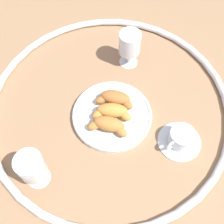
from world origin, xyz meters
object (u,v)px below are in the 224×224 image
object	(u,v)px
pastry_plate	(112,115)
juice_glass_right	(32,167)
croissant_large	(115,98)
croissant_extra	(108,125)
coffee_cup_near	(180,139)
juice_glass_left	(130,44)
croissant_small	(112,111)

from	to	relation	value
pastry_plate	juice_glass_right	world-z (taller)	juice_glass_right
croissant_large	croissant_extra	distance (m)	0.10
pastry_plate	coffee_cup_near	size ratio (longest dim) A/B	1.93
croissant_large	croissant_extra	size ratio (longest dim) A/B	0.99
croissant_large	juice_glass_right	bearing A→B (deg)	76.57
croissant_large	juice_glass_right	size ratio (longest dim) A/B	0.94
croissant_extra	croissant_large	bearing A→B (deg)	-73.75
croissant_extra	juice_glass_left	distance (m)	0.30
coffee_cup_near	juice_glass_right	size ratio (longest dim) A/B	0.97
croissant_small	juice_glass_right	distance (m)	0.30
croissant_large	coffee_cup_near	distance (m)	0.24
juice_glass_right	coffee_cup_near	bearing A→B (deg)	-136.77
croissant_extra	juice_glass_right	size ratio (longest dim) A/B	0.95
croissant_small	juice_glass_left	xyz separation A→B (m)	(0.06, -0.24, 0.06)
coffee_cup_near	croissant_large	bearing A→B (deg)	-6.29
croissant_large	coffee_cup_near	world-z (taller)	croissant_large
juice_glass_left	juice_glass_right	distance (m)	0.52
pastry_plate	juice_glass_left	distance (m)	0.25
croissant_large	croissant_small	size ratio (longest dim) A/B	1.05
pastry_plate	juice_glass_left	size ratio (longest dim) A/B	1.87
croissant_small	croissant_large	bearing A→B (deg)	-73.18
juice_glass_right	pastry_plate	bearing A→B (deg)	-107.90
croissant_small	juice_glass_left	size ratio (longest dim) A/B	0.89
croissant_extra	coffee_cup_near	xyz separation A→B (m)	(-0.21, -0.07, -0.01)
juice_glass_left	juice_glass_right	xyz separation A→B (m)	(0.04, 0.52, -0.00)
juice_glass_left	juice_glass_right	world-z (taller)	same
croissant_small	juice_glass_right	world-z (taller)	juice_glass_right
croissant_extra	coffee_cup_near	distance (m)	0.23
croissant_large	croissant_small	world-z (taller)	same
pastry_plate	croissant_extra	bearing A→B (deg)	106.20
juice_glass_left	croissant_extra	bearing A→B (deg)	104.00
croissant_small	croissant_extra	world-z (taller)	same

